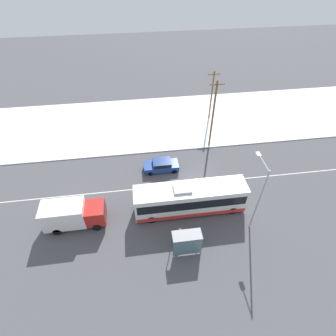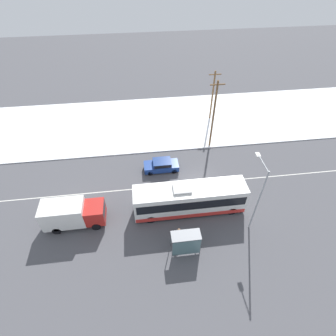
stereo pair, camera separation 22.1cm
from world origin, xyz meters
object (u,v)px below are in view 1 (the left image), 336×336
at_px(bus_shelter, 187,242).
at_px(utility_pole_roadside, 213,115).
at_px(sedan_car, 161,165).
at_px(box_truck, 72,214).
at_px(utility_pole_snowlot, 212,95).
at_px(streetlamp, 259,190).
at_px(pedestrian_at_stop, 180,233).
at_px(city_bus, 190,199).

xyz_separation_m(bus_shelter, utility_pole_roadside, (6.07, 15.44, 3.27)).
height_order(sedan_car, utility_pole_roadside, utility_pole_roadside).
bearing_deg(box_truck, utility_pole_roadside, 32.94).
height_order(box_truck, utility_pole_roadside, utility_pole_roadside).
bearing_deg(utility_pole_snowlot, bus_shelter, -109.25).
relative_size(streetlamp, utility_pole_roadside, 0.83).
relative_size(box_truck, pedestrian_at_stop, 3.39).
relative_size(city_bus, utility_pole_snowlot, 1.50).
distance_m(box_truck, streetlamp, 18.00).
bearing_deg(city_bus, utility_pole_snowlot, 69.32).
relative_size(box_truck, streetlamp, 0.77).
xyz_separation_m(box_truck, utility_pole_roadside, (16.73, 10.84, 3.32)).
height_order(box_truck, pedestrian_at_stop, box_truck).
bearing_deg(sedan_car, bus_shelter, 95.12).
distance_m(city_bus, box_truck, 11.89).
relative_size(utility_pole_roadside, utility_pole_snowlot, 1.24).
distance_m(sedan_car, streetlamp, 12.74).
bearing_deg(utility_pole_roadside, city_bus, -114.69).
bearing_deg(city_bus, utility_pole_roadside, 65.31).
bearing_deg(utility_pole_roadside, pedestrian_at_stop, -114.80).
bearing_deg(utility_pole_roadside, sedan_car, -150.78).
distance_m(sedan_car, utility_pole_snowlot, 14.29).
xyz_separation_m(city_bus, utility_pole_roadside, (4.85, 10.55, 3.21)).
xyz_separation_m(city_bus, bus_shelter, (-1.22, -4.89, -0.05)).
relative_size(sedan_car, streetlamp, 0.54).
relative_size(sedan_car, bus_shelter, 1.59).
distance_m(box_truck, sedan_car, 11.87).
distance_m(pedestrian_at_stop, utility_pole_roadside, 15.98).
xyz_separation_m(streetlamp, utility_pole_roadside, (-0.82, 13.04, -0.02)).
distance_m(box_truck, bus_shelter, 11.61).
bearing_deg(streetlamp, box_truck, 172.86).
distance_m(city_bus, sedan_car, 7.01).
height_order(bus_shelter, streetlamp, streetlamp).
bearing_deg(pedestrian_at_stop, streetlamp, 8.05).
distance_m(box_truck, pedestrian_at_stop, 10.74).
bearing_deg(box_truck, utility_pole_snowlot, 43.77).
bearing_deg(bus_shelter, city_bus, 76.00).
distance_m(city_bus, utility_pole_roadside, 12.04).
xyz_separation_m(pedestrian_at_stop, utility_pole_roadside, (6.50, 14.08, 3.84)).
relative_size(city_bus, streetlamp, 1.46).
xyz_separation_m(bus_shelter, streetlamp, (6.89, 2.40, 3.28)).
bearing_deg(box_truck, bus_shelter, -23.30).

